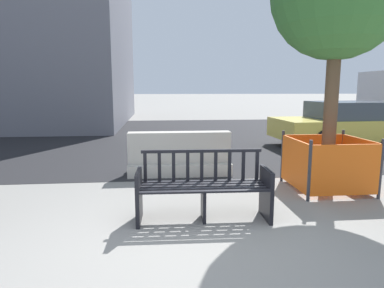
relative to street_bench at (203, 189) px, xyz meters
The scene contains 6 objects.
ground_plane 0.92m from the street_bench, 109.72° to the right, with size 200.00×200.00×0.00m, color gray.
street_asphalt 7.93m from the street_bench, 92.04° to the left, with size 120.00×12.00×0.01m, color black.
street_bench is the anchor object (origin of this frame).
jersey_barrier_centre 2.42m from the street_bench, 93.71° to the left, with size 2.00×0.69×0.84m.
construction_fence 2.49m from the street_bench, 26.54° to the left, with size 1.18×1.18×0.93m.
car_taxi_near 7.30m from the street_bench, 45.47° to the left, with size 4.78×2.21×1.30m.
Camera 1 is at (-0.28, -3.42, 1.68)m, focal length 32.00 mm.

